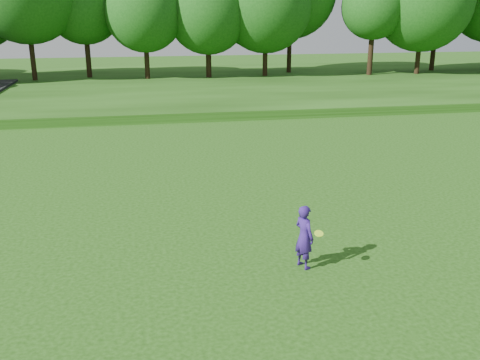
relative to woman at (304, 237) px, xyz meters
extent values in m
plane|color=#1A410C|center=(-2.75, 1.11, -0.89)|extent=(140.00, 140.00, 0.00)
cube|color=#1A410C|center=(-2.75, 35.11, -0.59)|extent=(130.00, 30.00, 0.60)
cube|color=gray|center=(-2.75, 21.11, -0.87)|extent=(130.00, 1.60, 0.04)
imported|color=navy|center=(0.00, 0.00, 0.00)|extent=(0.65, 0.77, 1.78)
cylinder|color=#BFFF28|center=(0.25, -0.43, 0.26)|extent=(0.24, 0.23, 0.11)
camera|label=1|loc=(-4.16, -12.66, 5.82)|focal=40.00mm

